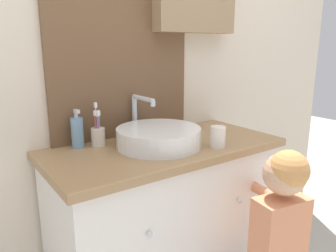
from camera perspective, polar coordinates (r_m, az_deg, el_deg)
name	(u,v)px	position (r m, az deg, el deg)	size (l,w,h in m)	color
wall_back	(136,50)	(1.67, -5.65, 13.00)	(3.20, 0.18, 2.50)	beige
vanity_counter	(165,230)	(1.67, -0.47, -17.68)	(1.07, 0.51, 0.87)	silver
sink_basin	(158,136)	(1.46, -1.71, -1.76)	(0.37, 0.43, 0.21)	white
toothbrush_holder	(98,135)	(1.49, -12.09, -1.54)	(0.06, 0.06, 0.20)	beige
soap_dispenser	(77,132)	(1.49, -15.51, -1.00)	(0.05, 0.05, 0.17)	#6B93B2
child_figure	(279,239)	(1.47, 18.69, -18.17)	(0.27, 0.44, 0.93)	slate
drinking_cup	(218,137)	(1.45, 8.66, -1.90)	(0.07, 0.07, 0.09)	silver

